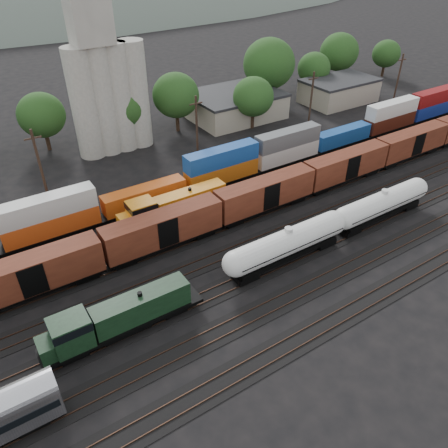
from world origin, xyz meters
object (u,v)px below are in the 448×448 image
green_locomotive (114,319)px  grain_silo (108,87)px  tank_car_a (287,243)px  orange_locomotive (171,206)px

green_locomotive → grain_silo: bearing=68.5°
green_locomotive → grain_silo: grain_silo is taller
tank_car_a → grain_silo: 42.18m
green_locomotive → grain_silo: 44.92m
orange_locomotive → tank_car_a: bearing=-63.9°
grain_silo → green_locomotive: bearing=-111.5°
orange_locomotive → grain_silo: bearing=85.0°
tank_car_a → orange_locomotive: bearing=116.1°
tank_car_a → orange_locomotive: 16.71m
green_locomotive → tank_car_a: tank_car_a is taller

